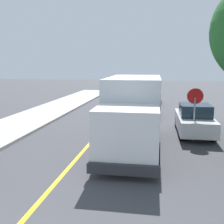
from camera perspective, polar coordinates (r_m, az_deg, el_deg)
centre_line_yellow at (r=13.53m, az=-4.26°, el=-6.12°), size 0.16×56.00×0.01m
box_truck at (r=12.23m, az=4.52°, el=0.58°), size 2.50×7.21×3.20m
parked_car_near at (r=19.70m, az=6.75°, el=1.37°), size 1.99×4.47×1.67m
parked_car_mid at (r=25.81m, az=8.40°, el=3.43°), size 2.02×4.48×1.67m
parked_van_across at (r=15.31m, az=17.16°, el=-1.59°), size 1.85×4.42×1.67m
stop_sign at (r=13.75m, az=17.27°, el=1.60°), size 0.80×0.10×2.65m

